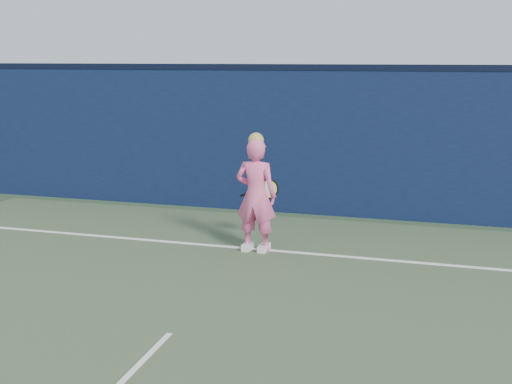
% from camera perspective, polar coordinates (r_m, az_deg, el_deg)
% --- Properties ---
extents(ground, '(80.00, 80.00, 0.00)m').
position_cam_1_polar(ground, '(5.83, -11.75, -16.22)').
color(ground, '#2F472C').
rests_on(ground, ground).
extents(backstop_wall, '(24.00, 0.40, 2.50)m').
position_cam_1_polar(backstop_wall, '(11.39, 3.25, 4.47)').
color(backstop_wall, '#0B1532').
rests_on(backstop_wall, ground).
extents(wall_cap, '(24.00, 0.42, 0.10)m').
position_cam_1_polar(wall_cap, '(11.29, 3.33, 11.03)').
color(wall_cap, black).
rests_on(wall_cap, backstop_wall).
extents(player, '(0.61, 0.42, 1.70)m').
position_cam_1_polar(player, '(9.03, 0.00, -0.26)').
color(player, pink).
rests_on(player, ground).
extents(racket, '(0.59, 0.18, 0.31)m').
position_cam_1_polar(racket, '(9.47, 0.93, 0.22)').
color(racket, black).
rests_on(racket, ground).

